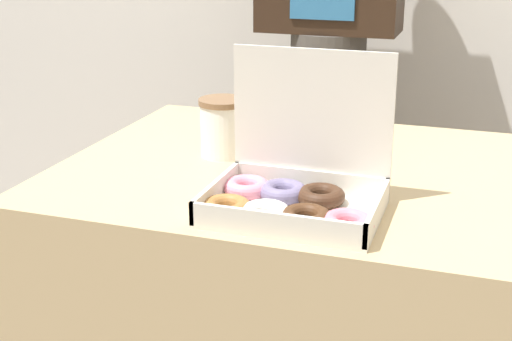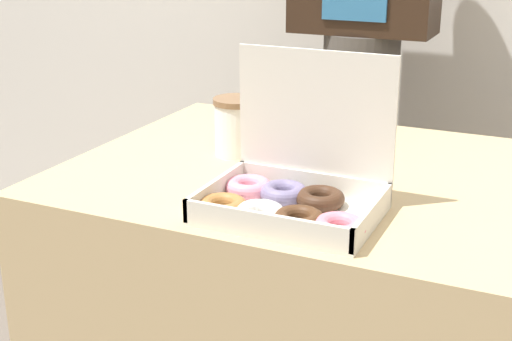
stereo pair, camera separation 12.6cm
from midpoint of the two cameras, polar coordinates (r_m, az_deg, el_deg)
The scene contains 4 objects.
table at distance 1.62m, azimuth 7.38°, elevation -12.26°, with size 1.03×0.78×0.73m.
donut_box at distance 1.23m, azimuth 5.62°, elevation -1.76°, with size 0.33×0.23×0.27m.
coffee_cup at distance 1.53m, azimuth 0.84°, elevation 3.51°, with size 0.10×0.10×0.13m.
person_customer at distance 2.12m, azimuth 10.26°, elevation 10.95°, with size 0.41×0.22×1.69m.
Camera 2 is at (0.44, -1.31, 1.21)m, focal length 50.00 mm.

